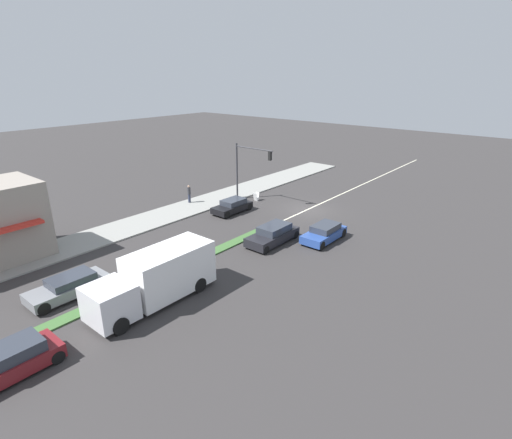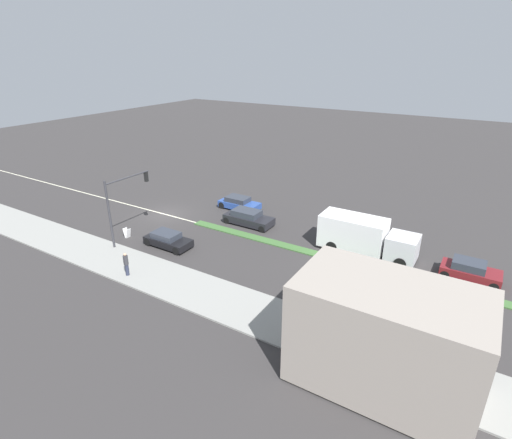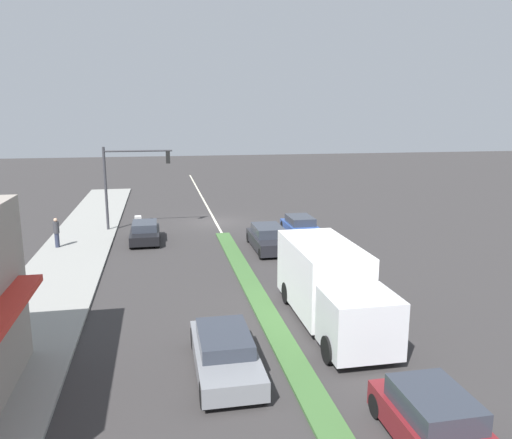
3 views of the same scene
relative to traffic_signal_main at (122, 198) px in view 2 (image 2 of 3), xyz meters
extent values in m
plane|color=#333030|center=(-6.12, 16.48, -3.90)|extent=(160.00, 160.00, 0.00)
cube|color=gray|center=(2.88, 16.98, -3.84)|extent=(4.00, 73.00, 0.12)
cube|color=#3D6633|center=(-6.12, 25.48, -3.85)|extent=(0.90, 46.00, 0.10)
cube|color=beige|center=(-6.12, -1.52, -3.90)|extent=(0.16, 60.00, 0.01)
cube|color=gray|center=(4.51, 22.34, -1.15)|extent=(4.67, 8.28, 5.26)
cube|color=red|center=(1.82, 22.34, -0.98)|extent=(0.70, 6.62, 0.20)
cylinder|color=#333338|center=(1.43, 0.01, -0.98)|extent=(0.18, 0.18, 5.60)
cylinder|color=#333338|center=(-0.82, 0.01, 1.52)|extent=(4.50, 0.12, 0.12)
cube|color=black|center=(-2.77, 0.01, 1.07)|extent=(0.28, 0.24, 0.84)
sphere|color=red|center=(-2.77, -0.12, 1.34)|extent=(0.18, 0.18, 0.18)
sphere|color=gold|center=(-2.77, -0.12, 1.07)|extent=(0.18, 0.18, 0.18)
sphere|color=green|center=(-2.77, -0.12, 0.80)|extent=(0.18, 0.18, 0.18)
cylinder|color=#282D42|center=(3.92, 4.32, -3.35)|extent=(0.26, 0.26, 0.86)
cylinder|color=#333338|center=(3.92, 4.32, -2.58)|extent=(0.34, 0.34, 0.68)
sphere|color=tan|center=(3.92, 4.32, -2.13)|extent=(0.22, 0.22, 0.22)
cube|color=silver|center=(-0.56, -0.81, -3.47)|extent=(0.45, 0.21, 0.84)
cube|color=silver|center=(-0.56, -0.49, -3.47)|extent=(0.45, 0.21, 0.84)
cube|color=silver|center=(-8.32, 20.40, -2.68)|extent=(2.28, 2.20, 1.90)
cube|color=white|center=(-8.32, 16.55, -2.33)|extent=(2.40, 5.10, 2.60)
cylinder|color=black|center=(-9.40, 20.60, -3.45)|extent=(0.28, 0.90, 0.90)
cylinder|color=black|center=(-7.24, 20.60, -3.45)|extent=(0.28, 0.90, 0.90)
cylinder|color=black|center=(-9.40, 15.30, -3.45)|extent=(0.28, 0.90, 0.90)
cylinder|color=black|center=(-7.24, 15.30, -3.45)|extent=(0.28, 0.90, 0.90)
cube|color=#284793|center=(-11.12, 3.90, -3.41)|extent=(1.79, 4.16, 0.60)
cube|color=#2D333D|center=(-11.12, 3.69, -2.87)|extent=(1.52, 2.29, 0.49)
cylinder|color=black|center=(-11.92, 5.53, -3.56)|extent=(0.22, 0.68, 0.68)
cylinder|color=black|center=(-10.33, 5.53, -3.56)|extent=(0.22, 0.68, 0.68)
cylinder|color=black|center=(-11.92, 2.26, -3.56)|extent=(0.22, 0.68, 0.68)
cylinder|color=black|center=(-10.33, 2.26, -3.56)|extent=(0.22, 0.68, 0.68)
cube|color=maroon|center=(-8.32, 25.14, -3.39)|extent=(1.82, 3.86, 0.67)
cube|color=#2D333D|center=(-8.32, 24.95, -2.78)|extent=(1.54, 2.12, 0.55)
cylinder|color=black|center=(-9.13, 26.66, -3.59)|extent=(0.22, 0.63, 0.63)
cylinder|color=black|center=(-7.52, 26.66, -3.59)|extent=(0.22, 0.63, 0.63)
cylinder|color=black|center=(-9.13, 23.62, -3.59)|extent=(0.22, 0.63, 0.63)
cylinder|color=black|center=(-7.52, 23.62, -3.59)|extent=(0.22, 0.63, 0.63)
cube|color=slate|center=(-3.92, 20.50, -3.41)|extent=(1.85, 4.52, 0.59)
cube|color=#2D333D|center=(-3.92, 20.28, -2.90)|extent=(1.57, 2.49, 0.44)
cylinder|color=black|center=(-4.75, 22.30, -3.54)|extent=(0.22, 0.71, 0.71)
cylinder|color=black|center=(-3.10, 22.30, -3.54)|extent=(0.22, 0.71, 0.71)
cylinder|color=black|center=(-4.75, 18.71, -3.54)|extent=(0.22, 0.71, 0.71)
cylinder|color=black|center=(-3.10, 18.71, -3.54)|extent=(0.22, 0.71, 0.71)
cube|color=black|center=(-8.32, 6.77, -3.40)|extent=(1.88, 4.59, 0.67)
cube|color=#2D333D|center=(-8.32, 6.54, -2.79)|extent=(1.60, 2.53, 0.54)
cylinder|color=black|center=(-9.16, 8.67, -3.59)|extent=(0.22, 0.61, 0.61)
cylinder|color=black|center=(-7.49, 8.67, -3.59)|extent=(0.22, 0.61, 0.61)
cylinder|color=black|center=(-9.16, 4.87, -3.59)|extent=(0.22, 0.61, 0.61)
cylinder|color=black|center=(-7.49, 4.87, -3.59)|extent=(0.22, 0.61, 0.61)
cube|color=black|center=(-1.12, 3.54, -3.43)|extent=(1.75, 3.97, 0.56)
cube|color=#2D333D|center=(-1.12, 3.34, -2.92)|extent=(1.49, 2.19, 0.48)
cylinder|color=black|center=(-1.90, 5.09, -3.56)|extent=(0.22, 0.68, 0.68)
cylinder|color=black|center=(-0.35, 5.09, -3.56)|extent=(0.22, 0.68, 0.68)
cylinder|color=black|center=(-1.90, 2.00, -3.56)|extent=(0.22, 0.68, 0.68)
cylinder|color=black|center=(-0.35, 2.00, -3.56)|extent=(0.22, 0.68, 0.68)
camera|label=1|loc=(-25.30, 29.17, 8.38)|focal=28.00mm
camera|label=2|loc=(20.14, 24.94, 10.98)|focal=28.00mm
camera|label=3|loc=(-2.15, 34.57, 3.89)|focal=35.00mm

